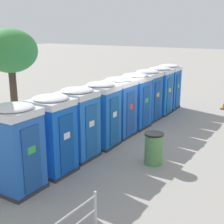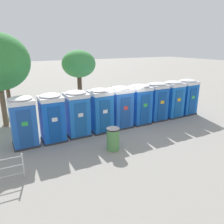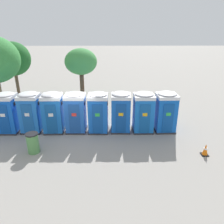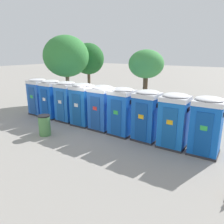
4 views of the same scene
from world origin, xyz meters
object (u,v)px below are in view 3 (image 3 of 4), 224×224
Objects in this scene: portapotty_6 at (121,112)px; street_tree_1 at (13,59)px; street_tree_2 at (81,62)px; portapotty_2 at (31,112)px; portapotty_1 at (7,113)px; portapotty_5 at (98,112)px; trash_can at (33,143)px; portapotty_8 at (166,112)px; portapotty_4 at (76,112)px; portapotty_3 at (53,112)px; traffic_cone at (205,150)px; portapotty_7 at (143,112)px.

street_tree_1 is (-8.56, 5.70, 2.40)m from portapotty_6.
portapotty_6 is at bearing -63.07° from street_tree_2.
portapotty_1 is at bearing -177.10° from portapotty_2.
portapotty_5 reaches higher than trash_can.
street_tree_2 is at bearing 116.93° from portapotty_6.
street_tree_2 reaches higher than portapotty_6.
portapotty_5 is 0.50× the size of street_tree_1.
portapotty_2 is 1.00× the size of portapotty_8.
portapotty_8 reaches higher than trash_can.
portapotty_4 is 1.00× the size of portapotty_5.
portapotty_8 is at bearing 0.76° from portapotty_5.
portapotty_6 is at bearing 0.49° from portapotty_1.
trash_can is at bearing -64.92° from street_tree_1.
portapotty_3 is 8.94m from traffic_cone.
portapotty_6 is 3.97× the size of traffic_cone.
trash_can is (-0.53, -2.47, -0.73)m from portapotty_3.
portapotty_1 is 6.44m from street_tree_1.
portapotty_6 is at bearing -33.66° from street_tree_1.
portapotty_5 and portapotty_6 have the same top height.
street_tree_1 is at bearing 141.20° from portapotty_5.
trash_can is at bearing -151.88° from portapotty_6.
portapotty_4 is (1.39, 0.03, -0.00)m from portapotty_3.
street_tree_1 is (-1.59, 5.76, 2.40)m from portapotty_1.
trash_can is (-4.71, -2.52, -0.73)m from portapotty_6.
street_tree_2 is at bearing 129.28° from traffic_cone.
portapotty_8 is (5.58, 0.01, -0.00)m from portapotty_4.
street_tree_1 reaches higher than traffic_cone.
street_tree_1 is (-5.77, 5.72, 2.40)m from portapotty_4.
portapotty_2 and portapotty_6 have the same top height.
street_tree_2 reaches higher than trash_can.
street_tree_1 is (-7.16, 5.76, 2.40)m from portapotty_5.
portapotty_3 is at bearing -2.49° from portapotty_2.
portapotty_1 is at bearing -179.68° from portapotty_8.
street_tree_1 reaches higher than portapotty_6.
portapotty_8 is (2.79, -0.01, -0.00)m from portapotty_6.
portapotty_8 is (1.39, 0.05, 0.00)m from portapotty_7.
portapotty_2 is 1.00× the size of portapotty_7.
portapotty_2 is 0.50× the size of street_tree_1.
portapotty_3 is (1.39, -0.06, 0.00)m from portapotty_2.
portapotty_7 is at bearing -178.14° from portapotty_8.
portapotty_4 is at bearing -179.88° from portapotty_8.
traffic_cone is at bearing -14.09° from portapotty_1.
portapotty_5 is at bearing -0.24° from portapotty_3.
portapotty_4 is 8.47m from street_tree_1.
portapotty_6 is (2.79, 0.02, 0.00)m from portapotty_4.
portapotty_2 and portapotty_5 have the same top height.
portapotty_4 is at bearing 0.57° from portapotty_1.
portapotty_8 is (4.18, 0.06, -0.00)m from portapotty_5.
portapotty_6 is 2.30× the size of trash_can.
portapotty_7 is 4.13m from traffic_cone.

